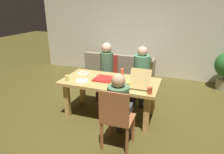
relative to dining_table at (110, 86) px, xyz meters
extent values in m
plane|color=#4B411A|center=(0.00, 0.00, -0.63)|extent=(20.00, 20.00, 0.00)
cube|color=beige|center=(0.00, 2.66, 0.83)|extent=(6.50, 0.12, 2.92)
cube|color=tan|center=(0.00, 0.00, 0.07)|extent=(1.78, 0.88, 0.05)
cube|color=tan|center=(-0.76, -0.31, -0.29)|extent=(0.09, 0.09, 0.68)
cube|color=tan|center=(0.76, -0.31, -0.29)|extent=(0.09, 0.09, 0.68)
cube|color=tan|center=(-0.76, 0.31, -0.29)|extent=(0.09, 0.09, 0.68)
cube|color=tan|center=(0.76, 0.31, -0.29)|extent=(0.09, 0.09, 0.68)
cylinder|color=brown|center=(0.60, 0.64, -0.40)|extent=(0.04, 0.04, 0.46)
cylinder|color=brown|center=(0.23, 0.64, -0.40)|extent=(0.04, 0.04, 0.46)
cylinder|color=brown|center=(0.60, 0.99, -0.40)|extent=(0.04, 0.04, 0.46)
cylinder|color=brown|center=(0.23, 0.99, -0.40)|extent=(0.04, 0.04, 0.46)
cube|color=brown|center=(0.42, 0.81, -0.16)|extent=(0.42, 0.39, 0.02)
cube|color=brown|center=(0.42, 1.00, 0.06)|extent=(0.40, 0.03, 0.40)
cylinder|color=#2E2B3D|center=(0.50, 0.52, -0.39)|extent=(0.10, 0.10, 0.48)
cylinder|color=#2E2B3D|center=(0.33, 0.52, -0.39)|extent=(0.10, 0.10, 0.48)
cube|color=#2E2B3D|center=(0.42, 0.66, -0.10)|extent=(0.31, 0.31, 0.11)
cylinder|color=#467E58|center=(0.42, 0.81, 0.16)|extent=(0.35, 0.35, 0.51)
sphere|color=#D5A689|center=(0.42, 0.81, 0.51)|extent=(0.20, 0.20, 0.20)
cylinder|color=#AE3728|center=(-0.21, 0.64, -0.40)|extent=(0.04, 0.04, 0.46)
cylinder|color=#AE3728|center=(-0.57, 0.64, -0.40)|extent=(0.04, 0.04, 0.46)
cylinder|color=#AE3728|center=(-0.21, 1.04, -0.40)|extent=(0.04, 0.04, 0.46)
cylinder|color=#AE3728|center=(-0.57, 1.04, -0.40)|extent=(0.04, 0.04, 0.46)
cube|color=#AE3728|center=(-0.39, 0.84, -0.16)|extent=(0.41, 0.45, 0.02)
cube|color=#AE3728|center=(-0.39, 1.05, 0.09)|extent=(0.39, 0.03, 0.46)
cylinder|color=#333A3D|center=(-0.32, 0.51, -0.39)|extent=(0.10, 0.10, 0.48)
cylinder|color=#333A3D|center=(-0.47, 0.51, -0.39)|extent=(0.10, 0.10, 0.48)
cube|color=#333A3D|center=(-0.39, 0.66, -0.10)|extent=(0.26, 0.35, 0.11)
cylinder|color=#4B6E4E|center=(-0.39, 0.84, 0.16)|extent=(0.29, 0.29, 0.51)
sphere|color=#D4AA8E|center=(-0.39, 0.84, 0.52)|extent=(0.23, 0.23, 0.23)
cylinder|color=#9A5731|center=(0.22, -0.62, -0.40)|extent=(0.05, 0.05, 0.46)
cylinder|color=#9A5731|center=(0.61, -0.62, -0.40)|extent=(0.05, 0.05, 0.46)
cylinder|color=#9A5731|center=(0.22, -0.96, -0.40)|extent=(0.05, 0.05, 0.46)
cylinder|color=#9A5731|center=(0.61, -0.96, -0.40)|extent=(0.05, 0.05, 0.46)
cube|color=#9A5731|center=(0.42, -0.79, -0.16)|extent=(0.45, 0.41, 0.02)
cube|color=#9A5731|center=(0.42, -0.98, 0.10)|extent=(0.43, 0.03, 0.49)
cylinder|color=#393C3D|center=(0.34, -0.47, -0.39)|extent=(0.10, 0.10, 0.48)
cylinder|color=#393C3D|center=(0.49, -0.47, -0.39)|extent=(0.10, 0.10, 0.48)
cube|color=#393C3D|center=(0.42, -0.62, -0.10)|extent=(0.28, 0.34, 0.11)
cylinder|color=#4D734E|center=(0.42, -0.79, 0.13)|extent=(0.32, 0.32, 0.45)
sphere|color=tan|center=(0.42, -0.79, 0.44)|extent=(0.20, 0.20, 0.20)
cube|color=tan|center=(0.60, 0.06, 0.11)|extent=(0.35, 0.35, 0.02)
cylinder|color=#D58244|center=(0.60, 0.06, 0.13)|extent=(0.31, 0.31, 0.01)
cube|color=tan|center=(0.60, -0.20, 0.28)|extent=(0.35, 0.17, 0.31)
cube|color=red|center=(-0.13, 0.01, 0.11)|extent=(0.35, 0.35, 0.03)
cylinder|color=white|center=(-0.47, -0.22, 0.11)|extent=(0.23, 0.23, 0.01)
cylinder|color=white|center=(-0.65, 0.19, 0.11)|extent=(0.22, 0.22, 0.01)
cone|color=#BE8044|center=(-0.65, 0.19, 0.12)|extent=(0.11, 0.11, 0.02)
cylinder|color=#BC4E2F|center=(0.13, 0.35, 0.17)|extent=(0.07, 0.07, 0.14)
cylinder|color=#BB482F|center=(0.79, -0.34, 0.16)|extent=(0.08, 0.08, 0.11)
cylinder|color=#E6C065|center=(0.41, -0.25, 0.16)|extent=(0.07, 0.07, 0.11)
cylinder|color=#D8CA66|center=(-0.73, -0.30, 0.16)|extent=(0.07, 0.07, 0.11)
cube|color=gray|center=(-0.41, 1.97, -0.41)|extent=(1.80, 0.89, 0.44)
cube|color=gray|center=(-0.41, 1.60, 0.00)|extent=(1.80, 0.16, 0.38)
cube|color=gray|center=(-1.21, 1.97, -0.10)|extent=(0.20, 0.85, 0.18)
cube|color=gray|center=(0.40, 1.97, -0.10)|extent=(0.20, 0.85, 0.18)
cylinder|color=gray|center=(2.25, 2.17, -0.49)|extent=(0.34, 0.34, 0.28)
camera|label=1|loc=(1.22, -3.28, 1.44)|focal=32.57mm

